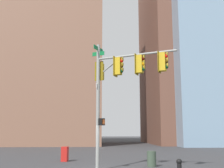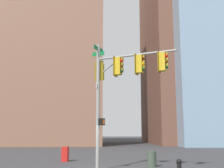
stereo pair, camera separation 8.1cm
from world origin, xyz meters
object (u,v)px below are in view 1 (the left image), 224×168
fire_hydrant (179,167)px  newspaper_box (65,154)px  litter_bin (152,159)px  signal_pole_assembly (119,78)px

fire_hydrant → newspaper_box: bearing=-50.1°
newspaper_box → litter_bin: bearing=156.1°
signal_pole_assembly → newspaper_box: 8.01m
fire_hydrant → litter_bin: 4.08m
newspaper_box → signal_pole_assembly: bearing=130.5°
fire_hydrant → newspaper_box: size_ratio=0.83×
signal_pole_assembly → fire_hydrant: (-2.69, 2.05, -4.69)m
fire_hydrant → litter_bin: (0.55, -4.04, 0.00)m
litter_bin → newspaper_box: (5.72, -3.46, 0.05)m
litter_bin → newspaper_box: 6.68m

